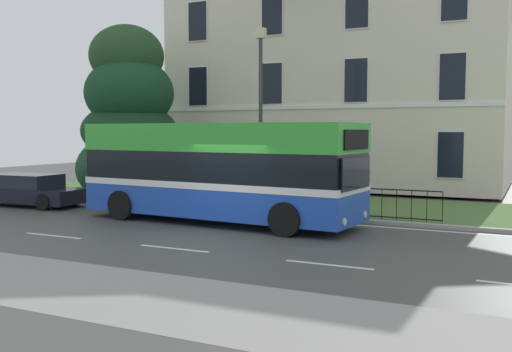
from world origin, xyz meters
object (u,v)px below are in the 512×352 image
object	(u,v)px
evergreen_tree	(131,128)
parked_hatchback_00	(29,190)
georgian_townhouse	(346,59)
street_lamp_post	(261,105)
litter_bin	(320,197)
single_decker_bus	(219,170)

from	to	relation	value
evergreen_tree	parked_hatchback_00	size ratio (longest dim) A/B	1.86
georgian_townhouse	parked_hatchback_00	distance (m)	17.44
georgian_townhouse	street_lamp_post	distance (m)	11.63
georgian_townhouse	litter_bin	distance (m)	13.73
parked_hatchback_00	litter_bin	xyz separation A→B (m)	(11.16, 2.10, 0.08)
parked_hatchback_00	street_lamp_post	size ratio (longest dim) A/B	0.70
evergreen_tree	parked_hatchback_00	world-z (taller)	evergreen_tree
evergreen_tree	litter_bin	xyz separation A→B (m)	(10.38, -3.27, -2.36)
evergreen_tree	street_lamp_post	distance (m)	8.25
georgian_townhouse	evergreen_tree	xyz separation A→B (m)	(-7.49, -8.73, -3.66)
georgian_townhouse	single_decker_bus	size ratio (longest dim) A/B	1.79
litter_bin	parked_hatchback_00	bearing A→B (deg)	-169.35
single_decker_bus	parked_hatchback_00	distance (m)	8.70
parked_hatchback_00	litter_bin	world-z (taller)	litter_bin
evergreen_tree	street_lamp_post	world-z (taller)	evergreen_tree
evergreen_tree	georgian_townhouse	bearing A→B (deg)	49.37
street_lamp_post	single_decker_bus	bearing A→B (deg)	-89.14
evergreen_tree	litter_bin	distance (m)	11.14
litter_bin	evergreen_tree	bearing A→B (deg)	162.52
single_decker_bus	parked_hatchback_00	bearing A→B (deg)	-177.79
georgian_townhouse	street_lamp_post	bearing A→B (deg)	-88.39
street_lamp_post	litter_bin	xyz separation A→B (m)	(2.57, -0.74, -3.15)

